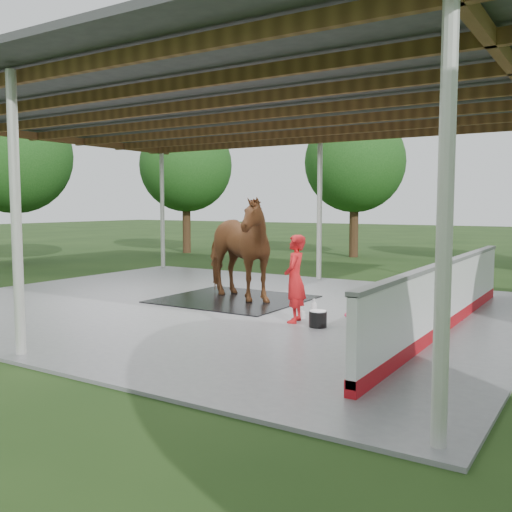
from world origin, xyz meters
The scene contains 12 objects.
ground centered at (0.00, 0.00, 0.00)m, with size 100.00×100.00×0.00m, color #1E3814.
concrete_slab centered at (0.00, 0.00, 0.03)m, with size 12.00×10.00×0.05m, color slate.
pavilion_structure centered at (0.00, 0.00, 3.97)m, with size 12.60×10.60×4.05m.
dasher_board centered at (4.60, 0.00, 0.59)m, with size 0.16×8.00×1.15m.
tree_belt centered at (0.30, 0.90, 3.79)m, with size 28.00×28.00×5.80m.
rubber_mat centered at (-0.06, 0.60, 0.06)m, with size 2.95×2.76×0.02m, color black.
horse centered at (-0.06, 0.60, 1.17)m, with size 1.18×2.60×2.20m, color brown.
handler centered at (2.20, -0.79, 0.82)m, with size 0.56×0.37×1.54m, color red.
wash_bucket centered at (2.72, -0.94, 0.20)m, with size 0.30×0.30×0.28m.
soap_bottle_a centered at (2.21, -0.06, 0.21)m, with size 0.12×0.12×0.31m, color silver.
soap_bottle_b centered at (2.16, -0.45, 0.15)m, with size 0.09×0.09×0.20m, color #338CD8.
hose_coil centered at (3.64, 0.79, 0.06)m, with size 2.03×2.00×0.02m.
Camera 1 is at (6.89, -9.52, 2.11)m, focal length 40.00 mm.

